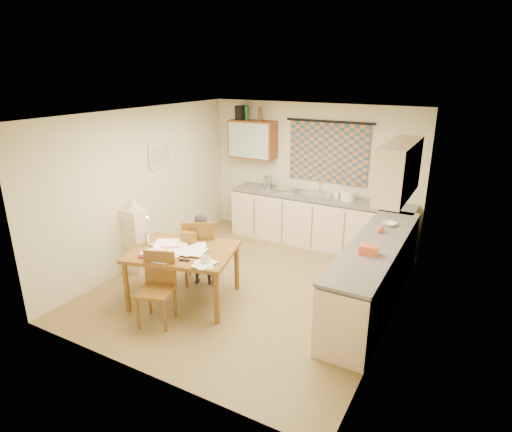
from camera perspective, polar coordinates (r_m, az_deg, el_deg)
The scene contains 44 objects.
floor at distance 6.47m, azimuth -0.54°, elevation -9.27°, with size 4.00×4.50×0.02m, color brown.
ceiling at distance 5.72m, azimuth -0.62°, elevation 13.54°, with size 4.00×4.50×0.02m, color white.
wall_back at distance 7.95m, azimuth 7.49°, elevation 5.74°, with size 4.00×0.02×2.50m, color beige.
wall_front at distance 4.29m, azimuth -15.67°, elevation -6.66°, with size 4.00×0.02×2.50m, color beige.
wall_left at distance 7.14m, azimuth -14.79°, elevation 3.74°, with size 0.02×4.50×2.50m, color beige.
wall_right at distance 5.34m, azimuth 18.58°, elevation -1.81°, with size 0.02×4.50×2.50m, color beige.
window_blind at distance 7.73m, azimuth 9.59°, elevation 8.29°, with size 1.45×0.03×1.05m, color navy.
curtain_rod at distance 7.63m, azimuth 9.77°, elevation 12.32°, with size 0.04×0.04×1.60m, color black.
wall_cabinet at distance 8.17m, azimuth -0.44°, elevation 10.19°, with size 0.90×0.34×0.70m, color brown.
wall_cabinet_glass at distance 8.02m, azimuth -1.05°, elevation 10.02°, with size 0.84×0.02×0.64m, color #99B2A5.
upper_cabinet_right at distance 5.72m, azimuth 18.52°, elevation 5.86°, with size 0.34×1.30×0.70m, color beige.
framed_print at distance 7.30m, azimuth -12.71°, elevation 7.87°, with size 0.04×0.50×0.40m, color beige.
print_canvas at distance 7.29m, azimuth -12.56°, elevation 7.85°, with size 0.01×0.42×0.32m, color beige.
counter_back at distance 7.81m, azimuth 8.27°, elevation -0.67°, with size 3.30×0.62×0.92m.
counter_right at distance 5.99m, azimuth 15.47°, elevation -7.49°, with size 0.62×2.95×0.92m.
stove at distance 5.01m, azimuth 12.08°, elevation -13.21°, with size 0.54×0.54×0.84m.
sink at distance 7.70m, azimuth 7.96°, elevation 2.42°, with size 0.55×0.45×0.10m, color silver.
tap at distance 7.81m, azimuth 8.54°, elevation 4.00°, with size 0.03×0.03×0.28m, color silver.
dish_rack at distance 7.89m, azimuth 4.12°, elevation 3.49°, with size 0.35×0.30×0.06m, color silver.
kettle at distance 8.03m, azimuth 1.64°, elevation 4.48°, with size 0.18×0.18×0.24m, color silver.
mixing_bowl at distance 7.48m, azimuth 12.17°, elevation 2.65°, with size 0.24×0.24×0.16m, color white.
soap_bottle at distance 7.59m, azimuth 10.74°, elevation 3.02°, with size 0.09×0.09×0.17m, color white.
bowl at distance 6.44m, azimuth 17.38°, elevation -1.02°, with size 0.24×0.24×0.05m, color white.
orange_bag at distance 5.38m, azimuth 14.79°, elevation -4.37°, with size 0.22×0.16×0.12m, color #CD5A2C.
fruit_orange at distance 6.12m, azimuth 16.25°, elevation -1.70°, with size 0.10×0.10×0.10m, color #CD5A2C.
speaker at distance 8.23m, azimuth -1.94°, elevation 13.61°, with size 0.16×0.20×0.26m, color black.
bottle_green at distance 8.17m, azimuth -1.26°, elevation 13.58°, with size 0.07×0.07×0.26m, color #195926.
bottle_brown at distance 8.04m, azimuth 0.54°, elevation 13.49°, with size 0.07×0.07×0.26m, color brown.
dining_table at distance 6.01m, azimuth -9.55°, elevation -7.73°, with size 1.59×1.36×0.75m.
chair_far at distance 6.50m, azimuth -7.43°, elevation -6.12°, with size 0.63×0.63×1.01m.
chair_near at distance 5.63m, azimuth -13.05°, elevation -11.09°, with size 0.52×0.52×0.91m.
person at distance 6.34m, azimuth -7.25°, elevation -4.36°, with size 0.47×0.39×1.11m, color black.
shelf_stand at distance 6.96m, azimuth -15.69°, elevation -3.11°, with size 0.32×0.30×1.03m, color beige.
lampshade at distance 6.76m, azimuth -16.16°, elevation 1.83°, with size 0.20×0.20×0.22m, color beige.
letter_rack at distance 6.05m, azimuth -9.00°, elevation -2.82°, with size 0.22×0.10×0.16m, color brown.
mug at distance 5.41m, azimuth -6.75°, elevation -5.79°, with size 0.13×0.13×0.10m, color white.
magazine at distance 5.82m, azimuth -15.03°, elevation -4.89°, with size 0.25×0.30×0.02m, color maroon.
book at distance 5.94m, azimuth -13.45°, elevation -4.27°, with size 0.24×0.30×0.02m, color #CD5A2C.
orange_box at distance 5.72m, azimuth -13.74°, elevation -5.15°, with size 0.12×0.08×0.04m, color #CD5A2C.
eyeglasses at distance 5.53m, azimuth -9.53°, elevation -5.83°, with size 0.13×0.04×0.02m, color black.
candle_holder at distance 6.07m, azimuth -14.30°, elevation -3.02°, with size 0.06×0.06×0.18m, color silver.
candle at distance 5.99m, azimuth -14.10°, elevation -1.24°, with size 0.02×0.02×0.22m, color white.
candle_flame at distance 5.96m, azimuth -14.38°, elevation -0.14°, with size 0.02×0.02×0.02m, color #FFCC66.
papers at distance 5.80m, azimuth -10.59°, elevation -4.61°, with size 1.23×0.89×0.03m.
Camera 1 is at (2.80, -4.96, 3.06)m, focal length 30.00 mm.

